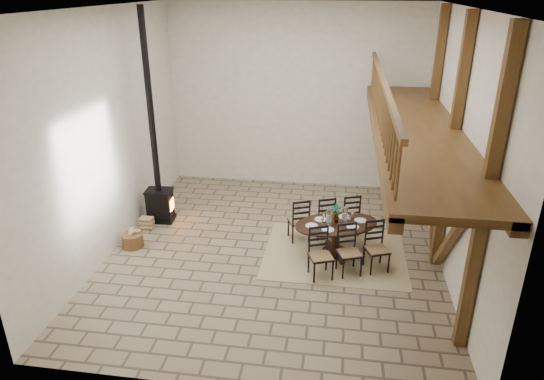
# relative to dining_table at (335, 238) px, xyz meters

# --- Properties ---
(ground) EXTENTS (8.00, 8.00, 0.00)m
(ground) POSITION_rel_dining_table_xyz_m (-1.30, -0.05, -0.39)
(ground) COLOR #8B795D
(ground) RESTS_ON ground
(room_shell) EXTENTS (7.02, 8.02, 5.01)m
(room_shell) POSITION_rel_dining_table_xyz_m (-0.11, -0.05, 2.62)
(room_shell) COLOR white
(room_shell) RESTS_ON ground
(rug) EXTENTS (3.00, 2.50, 0.02)m
(rug) POSITION_rel_dining_table_xyz_m (0.00, -0.00, -0.38)
(rug) COLOR tan
(rug) RESTS_ON ground
(dining_table) EXTENTS (2.24, 2.45, 1.16)m
(dining_table) POSITION_rel_dining_table_xyz_m (0.00, 0.00, 0.00)
(dining_table) COLOR black
(dining_table) RESTS_ON ground
(wood_stove) EXTENTS (0.66, 0.53, 5.00)m
(wood_stove) POSITION_rel_dining_table_xyz_m (-4.29, 1.00, 0.74)
(wood_stove) COLOR black
(wood_stove) RESTS_ON ground
(log_basket) EXTENTS (0.47, 0.47, 0.39)m
(log_basket) POSITION_rel_dining_table_xyz_m (-4.45, -0.34, -0.22)
(log_basket) COLOR brown
(log_basket) RESTS_ON ground
(log_stack) EXTENTS (0.30, 0.21, 0.31)m
(log_stack) POSITION_rel_dining_table_xyz_m (-4.45, 0.51, -0.24)
(log_stack) COLOR tan
(log_stack) RESTS_ON ground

